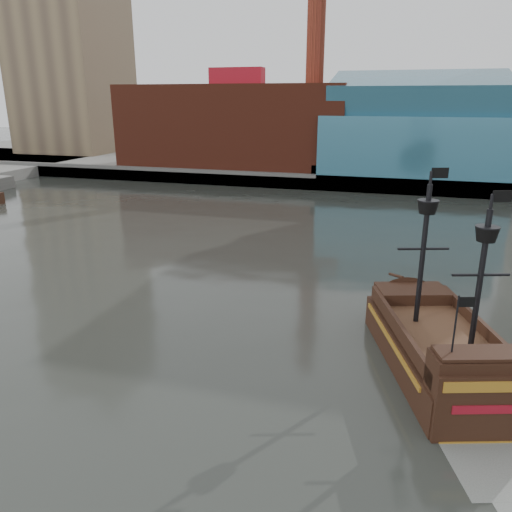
% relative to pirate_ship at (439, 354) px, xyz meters
% --- Properties ---
extents(ground, '(400.00, 400.00, 0.00)m').
position_rel_pirate_ship_xyz_m(ground, '(-11.87, -7.01, -1.09)').
color(ground, '#252823').
rests_on(ground, ground).
extents(promenade_far, '(220.00, 60.00, 2.00)m').
position_rel_pirate_ship_xyz_m(promenade_far, '(-11.87, 84.99, -0.09)').
color(promenade_far, slate).
rests_on(promenade_far, ground).
extents(seawall, '(220.00, 1.00, 2.60)m').
position_rel_pirate_ship_xyz_m(seawall, '(-11.87, 55.49, 0.21)').
color(seawall, '#4C4C49').
rests_on(seawall, ground).
extents(skyline, '(149.00, 45.00, 62.00)m').
position_rel_pirate_ship_xyz_m(skyline, '(-6.67, 77.56, 23.46)').
color(skyline, brown).
rests_on(skyline, promenade_far).
extents(pirate_ship, '(9.48, 16.77, 12.04)m').
position_rel_pirate_ship_xyz_m(pirate_ship, '(0.00, 0.00, 0.00)').
color(pirate_ship, black).
rests_on(pirate_ship, ground).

